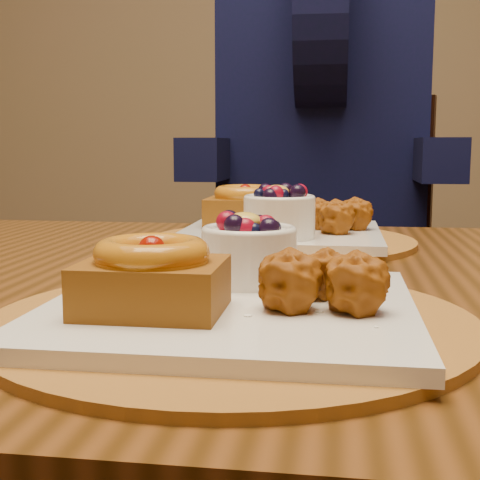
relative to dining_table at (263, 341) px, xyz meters
name	(u,v)px	position (x,y,z in m)	size (l,w,h in m)	color
dining_table	(263,341)	(0.00, 0.00, 0.00)	(1.60, 0.90, 0.76)	#3A220A
place_setting_near	(229,296)	(0.00, -0.22, 0.10)	(0.38, 0.38, 0.08)	brown
place_setting_far	(278,226)	(0.00, 0.21, 0.10)	(0.38, 0.38, 0.09)	brown
chair_far	(311,293)	(0.02, 0.79, -0.12)	(0.59, 0.59, 1.01)	black
diner	(322,97)	(0.04, 0.88, 0.33)	(0.58, 0.54, 0.94)	black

